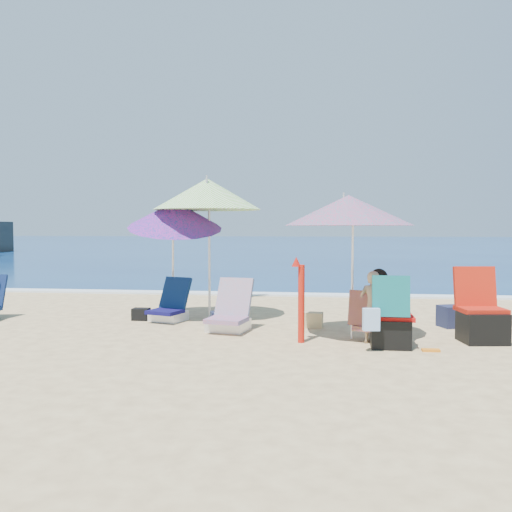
# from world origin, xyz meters

# --- Properties ---
(ground) EXTENTS (120.00, 120.00, 0.00)m
(ground) POSITION_xyz_m (0.00, 0.00, 0.00)
(ground) COLOR #D8BC84
(ground) RESTS_ON ground
(sea) EXTENTS (120.00, 80.00, 0.12)m
(sea) POSITION_xyz_m (0.00, 45.00, -0.05)
(sea) COLOR navy
(sea) RESTS_ON ground
(foam) EXTENTS (120.00, 0.50, 0.04)m
(foam) POSITION_xyz_m (0.00, 5.10, 0.02)
(foam) COLOR white
(foam) RESTS_ON ground
(umbrella_turquoise) EXTENTS (2.20, 2.20, 2.00)m
(umbrella_turquoise) POSITION_xyz_m (1.04, 0.40, 1.76)
(umbrella_turquoise) COLOR white
(umbrella_turquoise) RESTS_ON ground
(umbrella_striped) EXTENTS (2.36, 2.36, 2.37)m
(umbrella_striped) POSITION_xyz_m (-1.20, 1.72, 2.07)
(umbrella_striped) COLOR silver
(umbrella_striped) RESTS_ON ground
(umbrella_blue) EXTENTS (1.97, 2.01, 2.12)m
(umbrella_blue) POSITION_xyz_m (-1.72, 1.63, 1.74)
(umbrella_blue) COLOR silver
(umbrella_blue) RESTS_ON ground
(furled_umbrella) EXTENTS (0.17, 0.13, 1.14)m
(furled_umbrella) POSITION_xyz_m (0.40, 0.08, 0.63)
(furled_umbrella) COLOR red
(furled_umbrella) RESTS_ON ground
(chair_navy) EXTENTS (0.67, 0.82, 0.70)m
(chair_navy) POSITION_xyz_m (-1.79, 1.51, 0.19)
(chair_navy) COLOR #0E0B42
(chair_navy) RESTS_ON ground
(chair_rainbow) EXTENTS (0.67, 0.86, 0.77)m
(chair_rainbow) POSITION_xyz_m (-0.67, 0.79, 0.20)
(chair_rainbow) COLOR #E45057
(chair_rainbow) RESTS_ON ground
(camp_chair_left) EXTENTS (0.64, 0.68, 0.99)m
(camp_chair_left) POSITION_xyz_m (2.80, 0.43, 0.30)
(camp_chair_left) COLOR #B21B0C
(camp_chair_left) RESTS_ON ground
(camp_chair_right) EXTENTS (0.67, 0.71, 0.94)m
(camp_chair_right) POSITION_xyz_m (1.55, -0.07, 0.34)
(camp_chair_right) COLOR red
(camp_chair_right) RESTS_ON ground
(person_center) EXTENTS (0.73, 0.64, 0.97)m
(person_center) POSITION_xyz_m (1.38, 0.19, 0.47)
(person_center) COLOR tan
(person_center) RESTS_ON ground
(bag_navy_a) EXTENTS (0.37, 0.32, 0.24)m
(bag_navy_a) POSITION_xyz_m (-0.84, 1.02, 0.12)
(bag_navy_a) COLOR #192037
(bag_navy_a) RESTS_ON ground
(bag_black_a) EXTENTS (0.27, 0.20, 0.20)m
(bag_black_a) POSITION_xyz_m (-2.28, 1.51, 0.10)
(bag_black_a) COLOR black
(bag_black_a) RESTS_ON ground
(bag_tan) EXTENTS (0.28, 0.21, 0.23)m
(bag_tan) POSITION_xyz_m (0.57, 1.20, 0.12)
(bag_tan) COLOR tan
(bag_tan) RESTS_ON ground
(bag_navy_b) EXTENTS (0.52, 0.46, 0.33)m
(bag_navy_b) POSITION_xyz_m (2.71, 1.52, 0.16)
(bag_navy_b) COLOR #1B213C
(bag_navy_b) RESTS_ON ground
(orange_item) EXTENTS (0.22, 0.10, 0.03)m
(orange_item) POSITION_xyz_m (2.03, -0.23, 0.01)
(orange_item) COLOR orange
(orange_item) RESTS_ON ground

